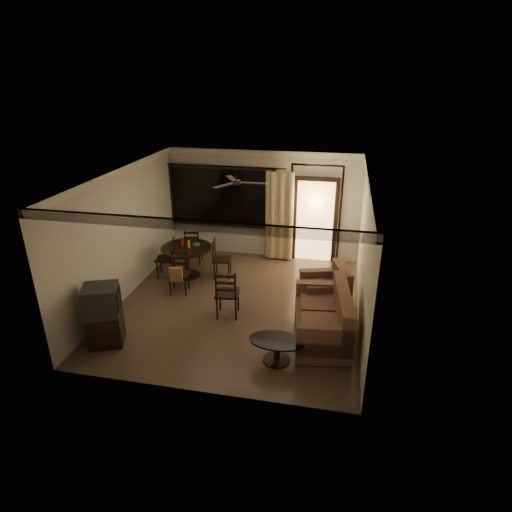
% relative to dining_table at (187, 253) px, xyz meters
% --- Properties ---
extents(ground, '(5.50, 5.50, 0.00)m').
position_rel_dining_table_xyz_m(ground, '(1.54, -1.12, -0.59)').
color(ground, '#7F6651').
rests_on(ground, ground).
extents(room_shell, '(5.50, 6.70, 5.50)m').
position_rel_dining_table_xyz_m(room_shell, '(2.14, 0.65, 1.24)').
color(room_shell, beige).
rests_on(room_shell, ground).
extents(dining_table, '(1.20, 1.20, 0.97)m').
position_rel_dining_table_xyz_m(dining_table, '(0.00, 0.00, 0.00)').
color(dining_table, black).
rests_on(dining_table, ground).
extents(dining_chair_west, '(0.47, 0.47, 0.95)m').
position_rel_dining_table_xyz_m(dining_chair_west, '(-0.49, -0.11, -0.31)').
color(dining_chair_west, black).
rests_on(dining_chair_west, ground).
extents(dining_chair_east, '(0.47, 0.47, 0.95)m').
position_rel_dining_table_xyz_m(dining_chair_east, '(0.83, 0.11, -0.31)').
color(dining_chair_east, black).
rests_on(dining_chair_east, ground).
extents(dining_chair_south, '(0.47, 0.52, 0.95)m').
position_rel_dining_table_xyz_m(dining_chair_south, '(0.11, -0.85, -0.29)').
color(dining_chair_south, black).
rests_on(dining_chair_south, ground).
extents(dining_chair_north, '(0.47, 0.47, 0.95)m').
position_rel_dining_table_xyz_m(dining_chair_north, '(-0.11, 0.78, -0.31)').
color(dining_chair_north, black).
rests_on(dining_chair_north, ground).
extents(tv_cabinet, '(0.75, 0.72, 1.15)m').
position_rel_dining_table_xyz_m(tv_cabinet, '(-0.48, -2.95, -0.01)').
color(tv_cabinet, black).
rests_on(tv_cabinet, ground).
extents(sofa, '(1.16, 1.89, 0.95)m').
position_rel_dining_table_xyz_m(sofa, '(3.41, -1.99, -0.21)').
color(sofa, '#4C2623').
rests_on(sofa, ground).
extents(armchair, '(1.12, 1.12, 0.91)m').
position_rel_dining_table_xyz_m(armchair, '(3.38, -0.87, -0.21)').
color(armchair, '#4C2623').
rests_on(armchair, ground).
extents(coffee_table, '(0.97, 0.58, 0.42)m').
position_rel_dining_table_xyz_m(coffee_table, '(2.64, -2.87, -0.31)').
color(coffee_table, black).
rests_on(coffee_table, ground).
extents(side_chair, '(0.52, 0.52, 1.05)m').
position_rel_dining_table_xyz_m(side_chair, '(1.43, -1.59, -0.28)').
color(side_chair, black).
rests_on(side_chair, ground).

